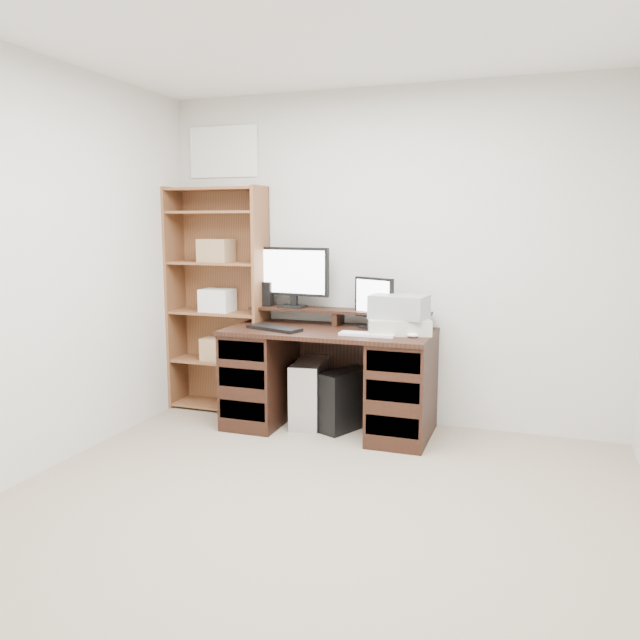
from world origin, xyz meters
The scene contains 14 objects.
room centered at (0.00, 0.00, 1.25)m, with size 3.54×4.04×2.54m.
desk centered at (-0.33, 1.64, 0.39)m, with size 1.50×0.70×0.75m.
riser_shelf centered at (-0.33, 1.85, 0.84)m, with size 1.40×0.22×0.12m.
monitor_wide centered at (-0.70, 1.85, 1.13)m, with size 0.58×0.17×0.46m.
monitor_small centered at (-0.05, 1.80, 0.95)m, with size 0.32×0.19×0.37m.
speaker centered at (-0.92, 1.85, 0.96)m, with size 0.08×0.08×0.19m, color black.
keyboard_black centered at (-0.71, 1.49, 0.76)m, with size 0.43×0.14×0.02m, color black.
keyboard_white centered at (-0.01, 1.48, 0.76)m, with size 0.38×0.12×0.02m, color white.
mouse centered at (0.30, 1.51, 0.77)m, with size 0.08×0.05×0.03m, color white.
printer centered at (0.17, 1.66, 0.80)m, with size 0.43×0.32×0.11m, color #B6B19E.
basket centered at (0.17, 1.66, 0.94)m, with size 0.38×0.27×0.16m, color gray.
tower_silver centered at (-0.52, 1.71, 0.24)m, with size 0.22×0.48×0.48m, color silver.
tower_black centered at (-0.22, 1.68, 0.22)m, with size 0.36×0.48×0.44m.
bookshelf centered at (-1.35, 1.86, 0.92)m, with size 0.80×0.30×1.80m.
Camera 1 is at (1.07, -2.61, 1.52)m, focal length 35.00 mm.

